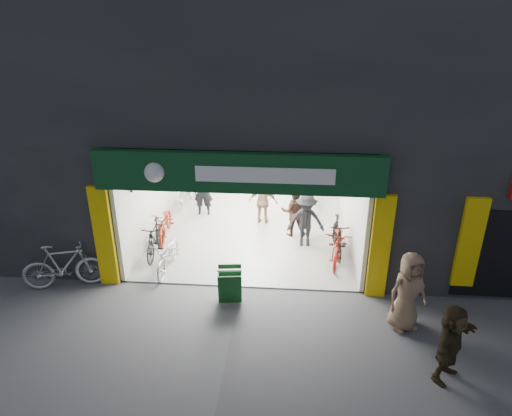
# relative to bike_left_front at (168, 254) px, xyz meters

# --- Properties ---
(ground) EXTENTS (60.00, 60.00, 0.00)m
(ground) POSITION_rel_bike_left_front_xyz_m (1.95, -0.70, -0.45)
(ground) COLOR #56565B
(ground) RESTS_ON ground
(building) EXTENTS (17.00, 10.27, 8.00)m
(building) POSITION_rel_bike_left_front_xyz_m (2.86, 4.28, 3.86)
(building) COLOR #232326
(building) RESTS_ON ground
(bike_left_front) EXTENTS (0.67, 1.75, 0.90)m
(bike_left_front) POSITION_rel_bike_left_front_xyz_m (0.00, 0.00, 0.00)
(bike_left_front) COLOR silver
(bike_left_front) RESTS_ON ground
(bike_left_midfront) EXTENTS (0.51, 1.70, 1.01)m
(bike_left_midfront) POSITION_rel_bike_left_front_xyz_m (-0.55, 0.71, 0.05)
(bike_left_midfront) COLOR black
(bike_left_midfront) RESTS_ON ground
(bike_left_midback) EXTENTS (0.80, 1.83, 0.93)m
(bike_left_midback) POSITION_rel_bike_left_front_xyz_m (-0.55, 1.79, 0.01)
(bike_left_midback) COLOR #9C240E
(bike_left_midback) RESTS_ON ground
(bike_left_back) EXTENTS (0.89, 2.08, 1.21)m
(bike_left_back) POSITION_rel_bike_left_front_xyz_m (-0.40, 4.19, 0.15)
(bike_left_back) COLOR #B9B9BE
(bike_left_back) RESTS_ON ground
(bike_right_front) EXTENTS (0.55, 1.74, 1.04)m
(bike_right_front) POSITION_rel_bike_left_front_xyz_m (4.45, 1.23, 0.07)
(bike_right_front) COLOR black
(bike_right_front) RESTS_ON ground
(bike_right_mid) EXTENTS (0.99, 2.04, 1.02)m
(bike_right_mid) POSITION_rel_bike_left_front_xyz_m (4.45, 0.84, 0.06)
(bike_right_mid) COLOR #9D1A0E
(bike_right_mid) RESTS_ON ground
(bike_right_back) EXTENTS (0.83, 1.96, 1.14)m
(bike_right_back) POSITION_rel_bike_left_front_xyz_m (3.83, 4.12, 0.12)
(bike_right_back) COLOR #B8B8BD
(bike_right_back) RESTS_ON ground
(parked_bike) EXTENTS (2.05, 1.09, 1.19)m
(parked_bike) POSITION_rel_bike_left_front_xyz_m (-2.30, -1.00, 0.14)
(parked_bike) COLOR #B0B1B5
(parked_bike) RESTS_ON ground
(customer_a) EXTENTS (0.63, 0.42, 1.71)m
(customer_a) POSITION_rel_bike_left_front_xyz_m (0.30, 3.42, 0.40)
(customer_a) COLOR black
(customer_a) RESTS_ON ground
(customer_b) EXTENTS (0.82, 0.66, 1.60)m
(customer_b) POSITION_rel_bike_left_front_xyz_m (3.24, 2.20, 0.35)
(customer_b) COLOR #372219
(customer_b) RESTS_ON ground
(customer_c) EXTENTS (1.08, 0.66, 1.62)m
(customer_c) POSITION_rel_bike_left_front_xyz_m (3.58, 1.52, 0.36)
(customer_c) COLOR black
(customer_c) RESTS_ON ground
(customer_d) EXTENTS (0.94, 0.50, 1.52)m
(customer_d) POSITION_rel_bike_left_front_xyz_m (2.28, 2.92, 0.31)
(customer_d) COLOR #946F56
(customer_d) RESTS_ON ground
(pedestrian_near) EXTENTS (1.03, 0.86, 1.80)m
(pedestrian_near) POSITION_rel_bike_left_front_xyz_m (5.63, -1.91, 0.45)
(pedestrian_near) COLOR #85674D
(pedestrian_near) RESTS_ON ground
(pedestrian_far) EXTENTS (1.27, 1.43, 1.57)m
(pedestrian_far) POSITION_rel_bike_left_front_xyz_m (6.08, -3.33, 0.33)
(pedestrian_far) COLOR #332717
(pedestrian_far) RESTS_ON ground
(sandwich_board) EXTENTS (0.60, 0.62, 0.84)m
(sandwich_board) POSITION_rel_bike_left_front_xyz_m (1.79, -1.29, 0.01)
(sandwich_board) COLOR #104017
(sandwich_board) RESTS_ON ground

